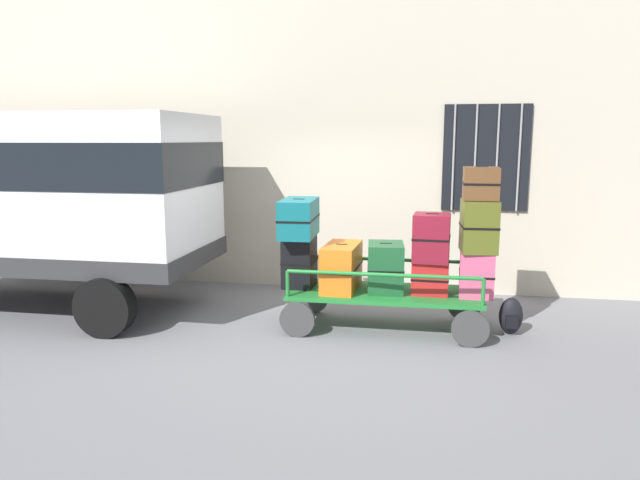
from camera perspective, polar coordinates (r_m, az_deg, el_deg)
ground_plane at (r=7.03m, az=0.66°, el=-8.91°), size 40.00×40.00×0.00m
building_wall at (r=8.84m, az=3.13°, el=11.38°), size 12.00×0.37×5.00m
van at (r=8.53m, az=-25.78°, el=4.39°), size 4.41×2.07×2.57m
luggage_cart at (r=7.06m, az=6.37°, el=-5.71°), size 2.36×1.04×0.46m
cart_railing at (r=6.97m, az=6.43°, el=-2.88°), size 2.24×0.90×0.32m
suitcase_left_bottom at (r=7.14m, az=-2.05°, el=-2.16°), size 0.39×0.42×0.63m
suitcase_left_middle at (r=7.04m, az=-2.09°, el=2.18°), size 0.43×0.81×0.46m
suitcase_midleft_bottom at (r=7.04m, az=2.13°, el=-2.65°), size 0.44×0.82×0.56m
suitcase_center_bottom at (r=6.99m, az=6.44°, el=-2.67°), size 0.47×0.59×0.59m
suitcase_midright_bottom at (r=6.96m, az=10.76°, el=-3.66°), size 0.45×0.36×0.39m
suitcase_midright_middle at (r=6.86m, az=10.89°, el=0.23°), size 0.45×0.46×0.56m
suitcase_right_bottom at (r=7.01m, az=15.11°, el=-3.18°), size 0.42×0.52×0.52m
suitcase_right_middle at (r=6.88m, az=15.34°, el=1.34°), size 0.42×0.51×0.60m
suitcase_right_top at (r=6.84m, az=15.51°, el=5.40°), size 0.41×0.44×0.37m
backpack at (r=7.21m, az=18.23°, el=-7.12°), size 0.27×0.22×0.44m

